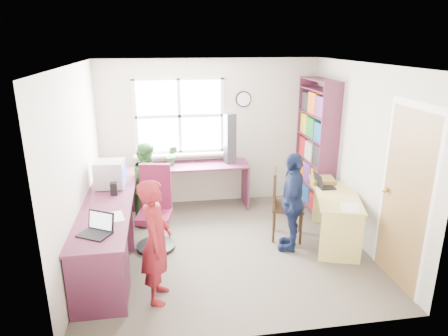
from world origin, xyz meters
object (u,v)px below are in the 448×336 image
Objects in this scene: laptop_left at (97,229)px; cd_tower at (230,139)px; laptop_right at (322,184)px; wooden_chair at (283,202)px; right_desk at (336,208)px; bookshelf at (316,148)px; potted_plant at (172,156)px; l_desk at (123,234)px; crt_monitor at (110,174)px; person_navy at (292,202)px; person_red at (156,242)px; swivel_chair at (155,213)px; person_green at (149,183)px.

cd_tower reaches higher than laptop_left.
wooden_chair is at bearing 99.04° from laptop_right.
bookshelf reaches higher than right_desk.
potted_plant reaches higher than laptop_right.
l_desk is at bearing -149.16° from wooden_chair.
cd_tower reaches higher than crt_monitor.
person_navy is (0.56, -1.55, -0.50)m from cd_tower.
potted_plant reaches higher than l_desk.
crt_monitor is 1.36× the size of laptop_right.
person_red is at bearing 16.75° from laptop_left.
crt_monitor is 0.50× the size of cd_tower.
crt_monitor is (-0.58, 0.34, 0.46)m from swivel_chair.
person_green is (-1.84, 0.81, 0.09)m from wooden_chair.
potted_plant is (0.65, 1.72, 0.46)m from l_desk.
bookshelf reaches higher than person_navy.
right_desk is at bearing -1.41° from wooden_chair.
wooden_chair is at bearing -4.52° from crt_monitor.
person_red is at bearing 118.33° from laptop_right.
swivel_chair is 3.45× the size of potted_plant.
right_desk is 0.62× the size of bookshelf.
bookshelf reaches higher than laptop_right.
swivel_chair is 1.84m from cd_tower.
person_navy is at bearing -121.67° from bookshelf.
swivel_chair is at bearing -162.75° from wooden_chair.
bookshelf is (2.96, 1.47, 0.55)m from l_desk.
person_red is (-1.72, -1.15, 0.14)m from wooden_chair.
person_navy is (1.75, 0.83, -0.02)m from person_red.
person_red is at bearing -78.58° from swivel_chair.
wooden_chair is 3.31× the size of laptop_right.
bookshelf is 3.74m from laptop_left.
crt_monitor is 0.30× the size of person_red.
person_navy reaches higher than swivel_chair.
l_desk is at bearing -71.90° from crt_monitor.
person_green reaches higher than laptop_right.
bookshelf is 5.16× the size of crt_monitor.
bookshelf is 5.20× the size of laptop_left.
right_desk is 4.35× the size of laptop_right.
l_desk is at bearing -110.75° from potted_plant.
laptop_left is 3.12m from laptop_right.
swivel_chair is 3.75× the size of laptop_right.
l_desk is 3.62× the size of cd_tower.
cd_tower is (1.79, 2.24, 0.36)m from laptop_left.
potted_plant is at bearing 61.03° from laptop_right.
right_desk is 2.44m from swivel_chair.
laptop_right is at bearing -61.76° from cd_tower.
person_navy is at bearing -0.73° from swivel_chair.
laptop_left is 2.89m from cd_tower.
potted_plant is at bearing 162.88° from cd_tower.
crt_monitor is (-2.33, 0.37, 0.40)m from wooden_chair.
person_navy is (1.87, -1.12, 0.04)m from person_green.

